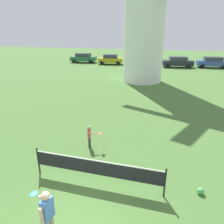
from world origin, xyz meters
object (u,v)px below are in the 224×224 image
parked_car_mustard (110,59)px  player_far (90,135)px  player_near (47,212)px  parked_car_green (83,58)px  parked_car_cream (143,60)px  windmill (146,3)px  tennis_net (97,168)px  parked_car_blue (213,62)px  parked_car_black (178,62)px  stray_ball (201,191)px

parked_car_mustard → player_far: bearing=-76.0°
player_near → parked_car_green: 33.29m
player_near → parked_car_cream: 30.93m
windmill → tennis_net: 18.37m
parked_car_green → parked_car_blue: (20.47, 0.12, 0.00)m
player_far → parked_car_blue: parked_car_blue is taller
parked_car_mustard → parked_car_cream: size_ratio=0.95×
parked_car_cream → parked_car_black: same height
parked_car_cream → player_far: bearing=-87.4°
tennis_net → player_far: size_ratio=4.31×
parked_car_mustard → parked_car_cream: (5.22, 0.51, 0.00)m
parked_car_mustard → parked_car_blue: (15.46, 0.78, 0.00)m
stray_ball → parked_car_cream: 28.71m
player_near → parked_car_cream: size_ratio=0.35×
player_near → parked_car_blue: bearing=74.9°
player_far → parked_car_green: bearing=113.4°
stray_ball → parked_car_green: size_ratio=0.05×
parked_car_green → parked_car_blue: size_ratio=0.98×
parked_car_green → windmill: bearing=-45.0°
player_far → windmill: bearing=88.7°
parked_car_mustard → stray_ball: bearing=-68.1°
player_far → parked_car_cream: parked_car_cream is taller
parked_car_green → parked_car_mustard: bearing=-7.5°
tennis_net → player_near: size_ratio=3.17×
stray_ball → parked_car_cream: bearing=101.8°
player_near → player_far: 4.73m
parked_car_green → parked_car_mustard: 5.06m
parked_car_black → player_far: bearing=-99.2°
tennis_net → parked_car_cream: 28.66m
parked_car_green → stray_ball: bearing=-60.3°
parked_car_blue → windmill: bearing=-126.4°
player_far → parked_car_green: 28.72m
tennis_net → player_far: 2.63m
tennis_net → stray_ball: size_ratio=20.13×
player_near → parked_car_mustard: parked_car_mustard is taller
stray_ball → parked_car_green: bearing=119.7°
parked_car_black → parked_car_blue: (4.94, 1.06, -0.00)m
stray_ball → parked_car_black: (-0.56, 27.30, 0.69)m
stray_ball → player_far: bearing=158.0°
player_far → stray_ball: size_ratio=4.67×
stray_ball → parked_car_green: parked_car_green is taller
parked_car_green → parked_car_black: same height
tennis_net → parked_car_green: (-12.58, 28.71, 0.13)m
player_near → parked_car_mustard: bearing=103.1°
tennis_net → parked_car_mustard: (-7.56, 28.04, 0.12)m
stray_ball → parked_car_blue: parked_car_blue is taller
windmill → tennis_net: (0.85, -16.97, -6.97)m
windmill → parked_car_cream: bearing=97.4°
parked_car_cream → parked_car_black: bearing=-8.5°
parked_car_green → parked_car_cream: bearing=-0.8°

